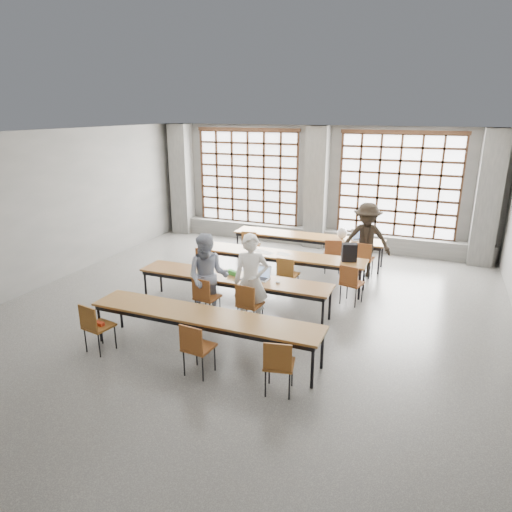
{
  "coord_description": "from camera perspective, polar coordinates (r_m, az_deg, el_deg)",
  "views": [
    {
      "loc": [
        3.3,
        -7.69,
        3.91
      ],
      "look_at": [
        0.04,
        0.4,
        1.11
      ],
      "focal_mm": 32.0,
      "sensor_mm": 36.0,
      "label": 1
    }
  ],
  "objects": [
    {
      "name": "chair_near_mid",
      "position": [
        7.06,
        -7.53,
        -10.9
      ],
      "size": [
        0.46,
        0.46,
        0.88
      ],
      "color": "brown",
      "rests_on": "floor"
    },
    {
      "name": "sill_ledge",
      "position": [
        13.9,
        7.42,
        2.37
      ],
      "size": [
        9.8,
        0.35,
        0.5
      ],
      "primitive_type": "cube",
      "color": "#565653",
      "rests_on": "floor"
    },
    {
      "name": "window_right",
      "position": [
        13.31,
        17.34,
        8.31
      ],
      "size": [
        3.32,
        0.12,
        3.0
      ],
      "color": "white",
      "rests_on": "wall_back"
    },
    {
      "name": "desk_row_a",
      "position": [
        12.21,
        6.47,
        2.27
      ],
      "size": [
        4.0,
        0.7,
        0.73
      ],
      "color": "brown",
      "rests_on": "floor"
    },
    {
      "name": "chair_near_right",
      "position": [
        6.58,
        2.84,
        -13.04
      ],
      "size": [
        0.49,
        0.5,
        0.88
      ],
      "color": "brown",
      "rests_on": "floor"
    },
    {
      "name": "column_right",
      "position": [
        13.15,
        27.03,
        6.41
      ],
      "size": [
        0.6,
        0.55,
        3.5
      ],
      "primitive_type": "cube",
      "color": "#565653",
      "rests_on": "floor"
    },
    {
      "name": "chair_mid_left",
      "position": [
        10.72,
        -6.27,
        -0.66
      ],
      "size": [
        0.44,
        0.44,
        0.88
      ],
      "color": "brown",
      "rests_on": "floor"
    },
    {
      "name": "desk_row_b",
      "position": [
        10.62,
        2.95,
        -0.03
      ],
      "size": [
        4.0,
        0.7,
        0.73
      ],
      "color": "brown",
      "rests_on": "floor"
    },
    {
      "name": "student_female",
      "position": [
        8.81,
        -6.02,
        -2.61
      ],
      "size": [
        0.98,
        0.86,
        1.7
      ],
      "primitive_type": "imported",
      "rotation": [
        0.0,
        0.0,
        0.29
      ],
      "color": "navy",
      "rests_on": "floor"
    },
    {
      "name": "mouse",
      "position": [
        8.79,
        2.72,
        -3.3
      ],
      "size": [
        0.11,
        0.09,
        0.04
      ],
      "primitive_type": "ellipsoid",
      "rotation": [
        0.0,
        0.0,
        0.31
      ],
      "color": "silver",
      "rests_on": "desk_row_c"
    },
    {
      "name": "desk_row_d",
      "position": [
        7.58,
        -6.52,
        -7.68
      ],
      "size": [
        4.0,
        0.7,
        0.73
      ],
      "color": "brown",
      "rests_on": "floor"
    },
    {
      "name": "plastic_bag",
      "position": [
        12.01,
        10.71,
        2.83
      ],
      "size": [
        0.32,
        0.29,
        0.29
      ],
      "primitive_type": "ellipsoid",
      "rotation": [
        0.0,
        0.0,
        0.36
      ],
      "color": "silver",
      "rests_on": "desk_row_a"
    },
    {
      "name": "wall_left",
      "position": [
        11.52,
        -24.88,
        5.34
      ],
      "size": [
        0.0,
        11.0,
        11.0
      ],
      "primitive_type": "plane",
      "rotation": [
        1.57,
        0.0,
        1.57
      ],
      "color": "#5A5A58",
      "rests_on": "floor"
    },
    {
      "name": "backpack",
      "position": [
        10.2,
        11.59,
        0.44
      ],
      "size": [
        0.37,
        0.29,
        0.4
      ],
      "primitive_type": "cube",
      "rotation": [
        0.0,
        0.0,
        0.34
      ],
      "color": "black",
      "rests_on": "desk_row_b"
    },
    {
      "name": "chair_mid_centre",
      "position": [
        9.97,
        3.9,
        -2.02
      ],
      "size": [
        0.44,
        0.45,
        0.88
      ],
      "color": "brown",
      "rests_on": "floor"
    },
    {
      "name": "student_male",
      "position": [
        8.44,
        -0.6,
        -3.16
      ],
      "size": [
        0.75,
        0.62,
        1.78
      ],
      "primitive_type": "imported",
      "rotation": [
        0.0,
        0.0,
        0.33
      ],
      "color": "white",
      "rests_on": "floor"
    },
    {
      "name": "chair_back_right",
      "position": [
        11.35,
        13.34,
        0.0
      ],
      "size": [
        0.45,
        0.46,
        0.88
      ],
      "color": "brown",
      "rests_on": "floor"
    },
    {
      "name": "laptop_front",
      "position": [
        9.02,
        0.62,
        -2.44
      ],
      "size": [
        0.38,
        0.32,
        0.26
      ],
      "color": "silver",
      "rests_on": "desk_row_c"
    },
    {
      "name": "laptop_back",
      "position": [
        12.01,
        12.72,
        2.3
      ],
      "size": [
        0.46,
        0.43,
        0.26
      ],
      "color": "silver",
      "rests_on": "desk_row_a"
    },
    {
      "name": "column_mid",
      "position": [
        13.5,
        7.58,
        8.44
      ],
      "size": [
        0.6,
        0.55,
        3.5
      ],
      "primitive_type": "cube",
      "color": "#565653",
      "rests_on": "floor"
    },
    {
      "name": "ceiling",
      "position": [
        8.38,
        -1.33,
        14.99
      ],
      "size": [
        11.0,
        11.0,
        0.0
      ],
      "primitive_type": "plane",
      "rotation": [
        3.14,
        0.0,
        0.0
      ],
      "color": "silver",
      "rests_on": "floor"
    },
    {
      "name": "chair_back_mid",
      "position": [
        11.48,
        9.55,
        0.45
      ],
      "size": [
        0.52,
        0.52,
        0.88
      ],
      "color": "brown",
      "rests_on": "floor"
    },
    {
      "name": "red_pouch",
      "position": [
        8.15,
        -19.05,
        -7.98
      ],
      "size": [
        0.21,
        0.1,
        0.06
      ],
      "primitive_type": "cube",
      "rotation": [
        0.0,
        0.0,
        -0.13
      ],
      "color": "#B63116",
      "rests_on": "chair_near_left"
    },
    {
      "name": "chair_front_right",
      "position": [
        8.46,
        -0.98,
        -5.69
      ],
      "size": [
        0.46,
        0.47,
        0.88
      ],
      "color": "brown",
      "rests_on": "floor"
    },
    {
      "name": "chair_back_left",
      "position": [
        12.11,
        -0.71,
        1.62
      ],
      "size": [
        0.46,
        0.47,
        0.88
      ],
      "color": "brown",
      "rests_on": "floor"
    },
    {
      "name": "paper_sheet_b",
      "position": [
        10.65,
        1.34,
        0.42
      ],
      "size": [
        0.35,
        0.3,
        0.0
      ],
      "primitive_type": "cube",
      "rotation": [
        0.0,
        0.0,
        -0.36
      ],
      "color": "silver",
      "rests_on": "desk_row_b"
    },
    {
      "name": "green_box",
      "position": [
        9.22,
        -2.95,
        -2.1
      ],
      "size": [
        0.27,
        0.18,
        0.09
      ],
      "primitive_type": "cube",
      "rotation": [
        0.0,
        0.0,
        -0.38
      ],
      "color": "#338C2D",
      "rests_on": "desk_row_c"
    },
    {
      "name": "student_back",
      "position": [
        11.36,
        13.61,
        1.97
      ],
      "size": [
        1.23,
        0.77,
        1.82
      ],
      "primitive_type": "imported",
      "rotation": [
        0.0,
        0.0,
        0.09
      ],
      "color": "black",
      "rests_on": "floor"
    },
    {
      "name": "chair_front_left",
      "position": [
        8.83,
        -6.4,
        -4.79
      ],
      "size": [
        0.47,
        0.47,
        0.88
      ],
      "color": "brown",
      "rests_on": "floor"
    },
    {
      "name": "chair_near_left",
      "position": [
        8.09,
        -19.51,
        -7.94
      ],
      "size": [
        0.48,
        0.49,
        0.88
      ],
      "color": "brown",
      "rests_on": "floor"
    },
    {
      "name": "paper_sheet_a",
      "position": [
        10.84,
        0.04,
        0.74
      ],
      "size": [
        0.32,
        0.24,
        0.0
      ],
      "primitive_type": "cube",
      "rotation": [
        0.0,
        0.0,
        -0.11
      ],
      "color": "silver",
      "rests_on": "desk_row_b"
    },
    {
      "name": "paper_sheet_c",
      "position": [
        10.56,
        3.47,
        0.25
      ],
      "size": [
        0.34,
        0.28,
        0.0
      ],
      "primitive_type": "cube",
      "rotation": [
        0.0,
        0.0,
        -0.25
      ],
      "color": "silver",
      "rests_on": "desk_row_b"
    },
    {
      "name": "column_left",
      "position": [
        15.24,
        -9.23,
        9.42
      ],
      "size": [
        0.6,
        0.55,
        3.5
      ],
      "primitive_type": "cube",
      "color": "#565653",
      "rests_on": "floor"
    },
    {
      "name": "desk_row_c",
      "position": [
        9.17,
        -2.86,
        -2.95
      ],
      "size": [
        4.0,
        0.7,
        0.73
      ],
      "color": "brown",
      "rests_on": "floor"
    },
    {
      "name": "wall_back",
      "position": [
        13.77,
        7.88,
        8.6
      ],
      "size": [
        10.0,
        0.0,
        10.0
      ],
      "primitive_type": "plane",
      "rotation": [
        1.57,
        0.0,
        0.0
      ],
      "color": "#5A5A58",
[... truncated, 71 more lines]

